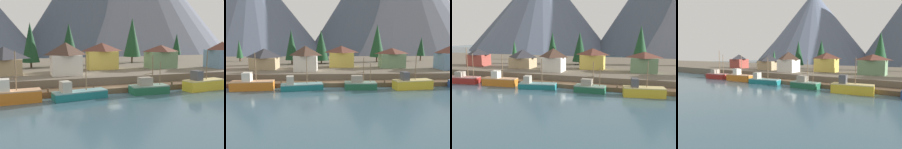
# 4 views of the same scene
# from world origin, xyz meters

# --- Properties ---
(ground_plane) EXTENTS (400.00, 400.00, 1.00)m
(ground_plane) POSITION_xyz_m (0.00, 20.00, -0.50)
(ground_plane) COLOR #3D5B6B
(dock) EXTENTS (80.00, 4.00, 1.60)m
(dock) POSITION_xyz_m (0.00, 1.99, 0.50)
(dock) COLOR brown
(dock) RESTS_ON ground_plane
(shoreline_bank) EXTENTS (400.00, 56.00, 2.50)m
(shoreline_bank) POSITION_xyz_m (0.00, 32.00, 1.25)
(shoreline_bank) COLOR #665B4C
(shoreline_bank) RESTS_ON ground_plane
(mountain_central_peak) EXTENTS (110.51, 110.51, 68.95)m
(mountain_central_peak) POSITION_xyz_m (-59.96, 128.48, 34.47)
(mountain_central_peak) COLOR slate
(mountain_central_peak) RESTS_ON ground_plane
(mountain_east_peak) EXTENTS (96.81, 96.81, 75.07)m
(mountain_east_peak) POSITION_xyz_m (30.05, 138.85, 37.53)
(mountain_east_peak) COLOR #475160
(mountain_east_peak) RESTS_ON ground_plane
(mountain_far_ridge) EXTENTS (141.60, 141.60, 88.67)m
(mountain_far_ridge) POSITION_xyz_m (62.59, 146.58, 44.34)
(mountain_far_ridge) COLOR slate
(mountain_far_ridge) RESTS_ON ground_plane
(fishing_boat_orange) EXTENTS (9.27, 3.40, 8.19)m
(fishing_boat_orange) POSITION_xyz_m (-18.01, -1.85, 1.26)
(fishing_boat_orange) COLOR #CC6B1E
(fishing_boat_orange) RESTS_ON ground_plane
(fishing_boat_teal) EXTENTS (9.42, 4.16, 7.36)m
(fishing_boat_teal) POSITION_xyz_m (-7.36, -2.29, 0.94)
(fishing_boat_teal) COLOR #196B70
(fishing_boat_teal) RESTS_ON ground_plane
(fishing_boat_green) EXTENTS (7.08, 3.23, 7.09)m
(fishing_boat_green) POSITION_xyz_m (5.87, -1.77, 1.04)
(fishing_boat_green) COLOR #1E5B3D
(fishing_boat_green) RESTS_ON ground_plane
(fishing_boat_yellow) EXTENTS (8.89, 4.05, 7.69)m
(fishing_boat_yellow) POSITION_xyz_m (17.55, -2.21, 1.24)
(fishing_boat_yellow) COLOR gold
(fishing_boat_yellow) RESTS_ON ground_plane
(house_blue) EXTENTS (6.93, 6.75, 6.75)m
(house_blue) POSITION_xyz_m (33.65, 11.76, 5.95)
(house_blue) COLOR #6689A8
(house_blue) RESTS_ON shoreline_bank
(house_tan) EXTENTS (7.64, 6.23, 5.89)m
(house_tan) POSITION_xyz_m (-19.62, 14.45, 5.51)
(house_tan) COLOR tan
(house_tan) RESTS_ON shoreline_bank
(house_green) EXTENTS (7.59, 5.10, 5.92)m
(house_green) POSITION_xyz_m (17.94, 15.84, 5.52)
(house_green) COLOR #6B8E66
(house_green) RESTS_ON shoreline_bank
(house_yellow) EXTENTS (7.74, 4.32, 6.52)m
(house_yellow) POSITION_xyz_m (2.78, 17.89, 5.83)
(house_yellow) COLOR gold
(house_yellow) RESTS_ON shoreline_bank
(house_white) EXTENTS (6.43, 5.19, 6.80)m
(house_white) POSITION_xyz_m (-7.35, 10.12, 5.98)
(house_white) COLOR silver
(house_white) RESTS_ON shoreline_bank
(conifer_near_left) EXTENTS (2.50, 2.50, 8.20)m
(conifer_near_left) POSITION_xyz_m (-35.48, 37.07, 7.21)
(conifer_near_left) COLOR #4C3823
(conifer_near_left) RESTS_ON shoreline_bank
(conifer_near_right) EXTENTS (3.25, 3.25, 9.23)m
(conifer_near_right) POSITION_xyz_m (35.26, 36.23, 8.08)
(conifer_near_right) COLOR #4C3823
(conifer_near_right) RESTS_ON shoreline_bank
(conifer_mid_left) EXTENTS (4.45, 4.45, 11.66)m
(conifer_mid_left) POSITION_xyz_m (-13.80, 26.72, 9.04)
(conifer_mid_left) COLOR #4C3823
(conifer_mid_left) RESTS_ON shoreline_bank
(conifer_mid_right) EXTENTS (5.32, 5.32, 11.62)m
(conifer_mid_right) POSITION_xyz_m (-3.71, 27.57, 8.90)
(conifer_mid_right) COLOR #4C3823
(conifer_mid_right) RESTS_ON shoreline_bank
(conifer_back_left) EXTENTS (5.44, 5.44, 13.88)m
(conifer_back_left) POSITION_xyz_m (16.95, 32.53, 10.39)
(conifer_back_left) COLOR #4C3823
(conifer_back_left) RESTS_ON shoreline_bank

